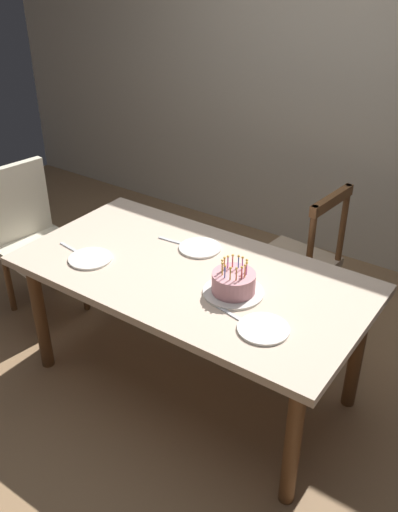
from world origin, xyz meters
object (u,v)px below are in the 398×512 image
at_px(plate_near_celebrant, 90,259).
at_px(plate_near_guest, 263,329).
at_px(dining_table, 191,285).
at_px(birthday_cake, 234,284).
at_px(chair_upholstered, 31,233).
at_px(plate_far_side, 200,248).
at_px(chair_spindle_back, 297,264).

distance_m(plate_near_celebrant, plate_near_guest, 0.99).
xyz_separation_m(dining_table, plate_near_celebrant, (-0.47, -0.20, 0.09)).
distance_m(birthday_cake, plate_near_guest, 0.30).
bearing_deg(chair_upholstered, plate_near_celebrant, -17.34).
height_order(dining_table, plate_far_side, plate_far_side).
distance_m(plate_near_guest, chair_upholstered, 1.80).
distance_m(birthday_cake, plate_near_celebrant, 0.77).
bearing_deg(chair_spindle_back, plate_near_celebrant, -125.42).
relative_size(birthday_cake, chair_upholstered, 0.29).
bearing_deg(dining_table, plate_far_side, 113.04).
xyz_separation_m(plate_near_celebrant, plate_far_side, (0.39, 0.41, 0.00)).
bearing_deg(plate_far_side, dining_table, -66.96).
distance_m(dining_table, plate_near_celebrant, 0.52).
relative_size(plate_near_guest, chair_spindle_back, 0.23).
xyz_separation_m(dining_table, chair_upholstered, (-1.25, 0.04, -0.11)).
height_order(birthday_cake, chair_upholstered, chair_upholstered).
xyz_separation_m(dining_table, plate_far_side, (-0.09, 0.20, 0.09)).
distance_m(plate_near_celebrant, chair_spindle_back, 1.22).
height_order(birthday_cake, chair_spindle_back, chair_spindle_back).
relative_size(plate_far_side, chair_upholstered, 0.23).
distance_m(birthday_cake, plate_far_side, 0.44).
height_order(plate_near_celebrant, chair_spindle_back, chair_spindle_back).
height_order(dining_table, chair_spindle_back, chair_spindle_back).
xyz_separation_m(plate_far_side, chair_spindle_back, (0.30, 0.57, -0.27)).
relative_size(dining_table, birthday_cake, 6.17).
height_order(plate_far_side, chair_upholstered, chair_upholstered).
bearing_deg(chair_upholstered, birthday_cake, -3.15).
relative_size(dining_table, chair_upholstered, 1.82).
relative_size(plate_near_celebrant, plate_near_guest, 1.00).
bearing_deg(dining_table, chair_upholstered, 178.19).
bearing_deg(plate_far_side, chair_spindle_back, 61.87).
xyz_separation_m(birthday_cake, plate_far_side, (-0.36, 0.25, -0.04)).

